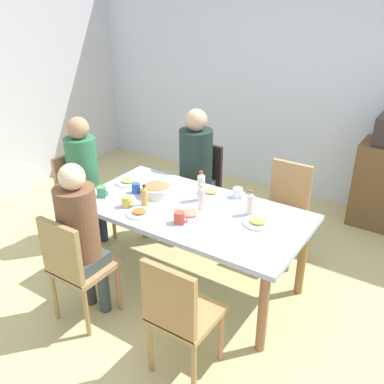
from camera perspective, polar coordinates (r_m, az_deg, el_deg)
ground_plane at (r=3.84m, az=0.00°, el=-11.78°), size 6.78×6.78×0.00m
wall_back at (r=5.19m, az=14.18°, el=13.47°), size 5.89×0.12×2.60m
dining_table at (r=3.49m, az=0.00°, el=-3.37°), size 1.84×0.95×0.72m
chair_0 at (r=4.05m, az=12.18°, el=-1.74°), size 0.40×0.40×0.90m
chair_1 at (r=4.32m, az=-14.60°, el=-0.17°), size 0.40×0.40×0.90m
person_1 at (r=4.16m, az=-14.13°, el=2.61°), size 0.30×0.30×1.29m
chair_2 at (r=4.41m, az=1.07°, el=1.27°), size 0.40×0.40×0.90m
person_2 at (r=4.24m, az=0.46°, el=4.14°), size 0.33×0.33×1.30m
chair_3 at (r=3.28m, az=-15.28°, el=-9.24°), size 0.40×0.40×0.90m
person_3 at (r=3.20m, az=-14.60°, el=-5.01°), size 0.30×0.30×1.27m
chair_4 at (r=2.77m, az=-1.76°, el=-15.64°), size 0.40×0.40×0.90m
plate_0 at (r=3.69m, az=2.48°, el=-0.01°), size 0.23×0.23×0.04m
plate_1 at (r=3.27m, az=8.70°, el=-3.97°), size 0.23×0.23×0.04m
plate_2 at (r=3.93m, az=-8.48°, el=1.39°), size 0.23×0.23×0.04m
plate_3 at (r=3.33m, az=-0.20°, el=-3.04°), size 0.22×0.22×0.04m
plate_4 at (r=3.39m, az=-6.99°, el=-2.72°), size 0.20×0.20×0.04m
bowl_0 at (r=3.67m, az=-4.69°, el=0.37°), size 0.28×0.28×0.10m
cup_0 at (r=3.23m, az=-1.68°, el=-3.38°), size 0.12×0.08×0.09m
cup_1 at (r=3.73m, az=-7.40°, el=0.52°), size 0.11×0.07×0.09m
cup_2 at (r=3.50m, az=-8.65°, el=-1.26°), size 0.11×0.08×0.09m
cup_3 at (r=3.71m, az=-11.85°, el=0.05°), size 0.12×0.08×0.09m
cup_4 at (r=3.64m, az=6.09°, el=-0.09°), size 0.12×0.08×0.08m
bottle_0 at (r=3.54m, az=1.22°, el=0.72°), size 0.06×0.06×0.26m
bottle_1 at (r=3.48m, az=-6.33°, el=-0.53°), size 0.05×0.05×0.18m
bottle_2 at (r=3.39m, az=1.26°, el=-0.79°), size 0.05×0.05×0.22m
bottle_3 at (r=3.35m, az=7.68°, el=-1.51°), size 0.05×0.05×0.21m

